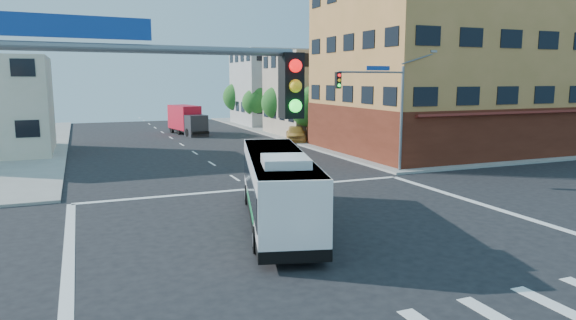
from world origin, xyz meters
name	(u,v)px	position (x,y,z in m)	size (l,w,h in m)	color
ground	(327,236)	(0.00, 0.00, 0.00)	(120.00, 120.00, 0.00)	black
sidewalk_ne	(450,127)	(35.00, 35.00, 0.07)	(50.00, 50.00, 0.15)	gray
corner_building_ne	(441,82)	(19.99, 18.48, 5.89)	(18.10, 15.44, 14.00)	#C38346
building_east_near	(328,94)	(16.98, 33.98, 4.51)	(12.06, 10.06, 9.00)	tan
building_east_far	(282,87)	(16.98, 47.98, 5.01)	(12.06, 10.06, 10.00)	#ABAAA5
signal_mast_ne	(381,98)	(9.08, 10.62, 4.98)	(7.91, 1.13, 8.07)	slate
signal_mast_sw	(64,176)	(-9.08, -10.64, 4.98)	(7.91, 1.01, 8.07)	slate
street_tree_a	(309,106)	(11.90, 27.92, 3.59)	(3.60, 3.60, 5.53)	#3C2615
street_tree_b	(279,101)	(11.90, 35.92, 3.75)	(3.80, 3.80, 5.79)	#3C2615
street_tree_c	(256,101)	(11.90, 43.92, 3.46)	(3.40, 3.40, 5.29)	#3C2615
street_tree_d	(238,95)	(11.90, 51.92, 3.88)	(4.00, 4.00, 6.03)	#3C2615
transit_bus	(278,187)	(-1.18, 2.34, 1.65)	(5.32, 11.61, 3.37)	black
box_truck	(187,121)	(2.32, 39.77, 1.55)	(3.32, 7.35, 3.19)	#27272C
parked_car	(296,134)	(10.85, 28.70, 0.82)	(1.95, 4.84, 1.65)	gold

